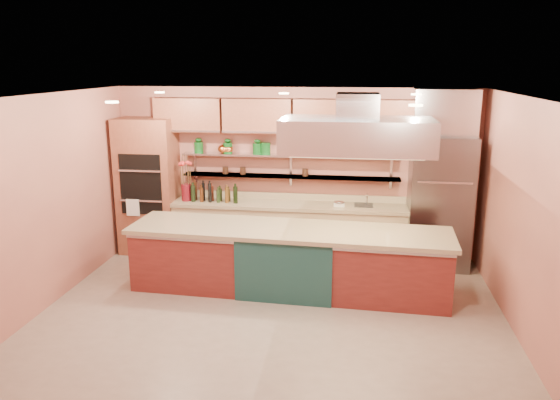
% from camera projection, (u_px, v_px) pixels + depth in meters
% --- Properties ---
extents(floor, '(6.00, 5.00, 0.02)m').
position_uv_depth(floor, '(271.00, 315.00, 7.10)').
color(floor, gray).
rests_on(floor, ground).
extents(ceiling, '(6.00, 5.00, 0.02)m').
position_uv_depth(ceiling, '(270.00, 96.00, 6.41)').
color(ceiling, black).
rests_on(ceiling, wall_back).
extents(wall_back, '(6.00, 0.04, 2.80)m').
position_uv_depth(wall_back, '(294.00, 172.00, 9.16)').
color(wall_back, '#AB6150').
rests_on(wall_back, floor).
extents(wall_front, '(6.00, 0.04, 2.80)m').
position_uv_depth(wall_front, '(221.00, 292.00, 4.36)').
color(wall_front, '#AB6150').
rests_on(wall_front, floor).
extents(wall_left, '(0.04, 5.00, 2.80)m').
position_uv_depth(wall_left, '(46.00, 202.00, 7.17)').
color(wall_left, '#AB6150').
rests_on(wall_left, floor).
extents(wall_right, '(0.04, 5.00, 2.80)m').
position_uv_depth(wall_right, '(525.00, 220.00, 6.35)').
color(wall_right, '#AB6150').
rests_on(wall_right, floor).
extents(oven_stack, '(0.95, 0.64, 2.30)m').
position_uv_depth(oven_stack, '(148.00, 186.00, 9.24)').
color(oven_stack, brown).
rests_on(oven_stack, floor).
extents(refrigerator, '(0.95, 0.72, 2.10)m').
position_uv_depth(refrigerator, '(439.00, 202.00, 8.58)').
color(refrigerator, slate).
rests_on(refrigerator, floor).
extents(back_counter, '(3.84, 0.64, 0.93)m').
position_uv_depth(back_counter, '(289.00, 230.00, 9.10)').
color(back_counter, tan).
rests_on(back_counter, floor).
extents(wall_shelf_lower, '(3.60, 0.26, 0.03)m').
position_uv_depth(wall_shelf_lower, '(290.00, 176.00, 9.05)').
color(wall_shelf_lower, silver).
rests_on(wall_shelf_lower, wall_back).
extents(wall_shelf_upper, '(3.60, 0.26, 0.03)m').
position_uv_depth(wall_shelf_upper, '(290.00, 156.00, 8.96)').
color(wall_shelf_upper, silver).
rests_on(wall_shelf_upper, wall_back).
extents(upper_cabinets, '(4.60, 0.36, 0.55)m').
position_uv_depth(upper_cabinets, '(293.00, 116.00, 8.75)').
color(upper_cabinets, brown).
rests_on(upper_cabinets, wall_back).
extents(range_hood, '(2.00, 1.00, 0.45)m').
position_uv_depth(range_hood, '(357.00, 135.00, 7.20)').
color(range_hood, silver).
rests_on(range_hood, ceiling).
extents(ceiling_downlights, '(4.00, 2.80, 0.02)m').
position_uv_depth(ceiling_downlights, '(273.00, 98.00, 6.61)').
color(ceiling_downlights, '#FFE5A5').
rests_on(ceiling_downlights, ceiling).
extents(island, '(4.47, 1.17, 0.92)m').
position_uv_depth(island, '(289.00, 259.00, 7.76)').
color(island, maroon).
rests_on(island, floor).
extents(flower_vase, '(0.18, 0.18, 0.28)m').
position_uv_depth(flower_vase, '(186.00, 192.00, 9.14)').
color(flower_vase, maroon).
rests_on(flower_vase, back_counter).
extents(oil_bottle_cluster, '(0.86, 0.33, 0.27)m').
position_uv_depth(oil_bottle_cluster, '(215.00, 194.00, 9.08)').
color(oil_bottle_cluster, black).
rests_on(oil_bottle_cluster, back_counter).
extents(kitchen_scale, '(0.21, 0.18, 0.10)m').
position_uv_depth(kitchen_scale, '(339.00, 203.00, 8.82)').
color(kitchen_scale, silver).
rests_on(kitchen_scale, back_counter).
extents(bar_faucet, '(0.03, 0.03, 0.20)m').
position_uv_depth(bar_faucet, '(367.00, 199.00, 8.84)').
color(bar_faucet, silver).
rests_on(bar_faucet, back_counter).
extents(copper_kettle, '(0.22, 0.22, 0.15)m').
position_uv_depth(copper_kettle, '(223.00, 149.00, 9.10)').
color(copper_kettle, orange).
rests_on(copper_kettle, wall_shelf_upper).
extents(green_canister, '(0.18, 0.18, 0.19)m').
position_uv_depth(green_canister, '(266.00, 148.00, 8.99)').
color(green_canister, '#0E4215').
rests_on(green_canister, wall_shelf_upper).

